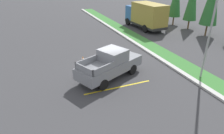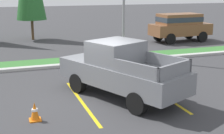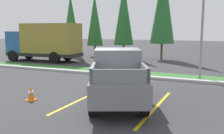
% 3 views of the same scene
% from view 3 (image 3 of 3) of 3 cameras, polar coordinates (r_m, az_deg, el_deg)
% --- Properties ---
extents(ground_plane, '(120.00, 120.00, 0.00)m').
position_cam_3_polar(ground_plane, '(10.75, -2.68, -6.99)').
color(ground_plane, '#38383A').
extents(parking_line_near, '(0.12, 4.80, 0.01)m').
position_cam_3_polar(parking_line_near, '(10.78, -6.44, -6.97)').
color(parking_line_near, yellow).
rests_on(parking_line_near, ground).
extents(parking_line_far, '(0.12, 4.80, 0.01)m').
position_cam_3_polar(parking_line_far, '(9.63, 9.86, -8.93)').
color(parking_line_far, yellow).
rests_on(parking_line_far, ground).
extents(curb_strip, '(56.00, 0.40, 0.15)m').
position_cam_3_polar(curb_strip, '(15.25, 5.84, -2.13)').
color(curb_strip, '#B2B2AD').
rests_on(curb_strip, ground).
extents(grass_median, '(56.00, 1.80, 0.06)m').
position_cam_3_polar(grass_median, '(16.29, 7.06, -1.63)').
color(grass_median, '#387533').
rests_on(grass_median, ground).
extents(pickup_truck_main, '(3.89, 5.53, 2.10)m').
position_cam_3_polar(pickup_truck_main, '(9.91, 1.24, -2.13)').
color(pickup_truck_main, black).
rests_on(pickup_truck_main, ground).
extents(cargo_truck_distant, '(6.94, 2.88, 3.40)m').
position_cam_3_polar(cargo_truck_distant, '(23.77, -14.84, 5.71)').
color(cargo_truck_distant, black).
rests_on(cargo_truck_distant, ground).
extents(street_light, '(0.24, 1.49, 6.93)m').
position_cam_3_polar(street_light, '(15.08, 19.80, 12.35)').
color(street_light, gray).
rests_on(street_light, ground).
extents(cypress_tree_leftmost, '(1.72, 1.72, 6.63)m').
position_cam_3_polar(cypress_tree_leftmost, '(28.10, -9.25, 10.45)').
color(cypress_tree_leftmost, brown).
rests_on(cypress_tree_leftmost, ground).
extents(cypress_tree_left_inner, '(1.71, 1.71, 6.57)m').
position_cam_3_polar(cypress_tree_left_inner, '(27.14, -3.92, 10.53)').
color(cypress_tree_left_inner, brown).
rests_on(cypress_tree_left_inner, ground).
extents(cypress_tree_center, '(1.95, 1.95, 7.51)m').
position_cam_3_polar(cypress_tree_center, '(25.48, 2.65, 11.94)').
color(cypress_tree_center, brown).
rests_on(cypress_tree_center, ground).
extents(cypress_tree_right_inner, '(2.28, 2.28, 8.76)m').
position_cam_3_polar(cypress_tree_right_inner, '(24.52, 11.39, 13.66)').
color(cypress_tree_right_inner, brown).
rests_on(cypress_tree_right_inner, ground).
extents(traffic_cone, '(0.36, 0.36, 0.60)m').
position_cam_3_polar(traffic_cone, '(10.81, -17.80, -5.70)').
color(traffic_cone, orange).
rests_on(traffic_cone, ground).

